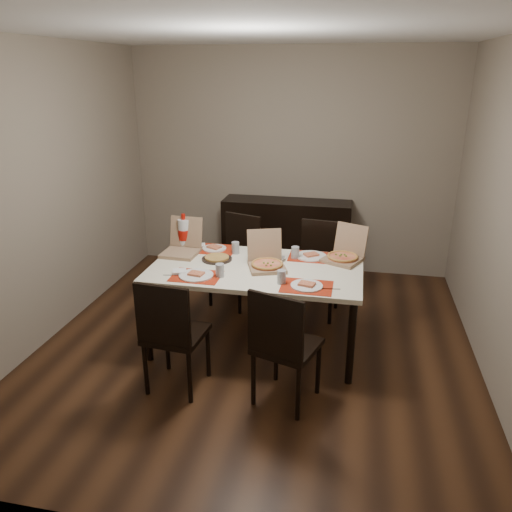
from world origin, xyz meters
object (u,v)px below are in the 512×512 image
soda_bottle (184,234)px  chair_near_left (171,331)px  chair_near_right (283,343)px  pizza_box_center (266,262)px  dip_bowl (279,259)px  chair_far_right (319,264)px  chair_far_left (237,256)px  dining_table (256,274)px  sideboard (286,237)px

soda_bottle → chair_near_left: bearing=-76.1°
chair_near_right → pizza_box_center: size_ratio=2.25×
chair_near_right → dip_bowl: bearing=101.0°
chair_far_right → pizza_box_center: bearing=-116.2°
pizza_box_center → dip_bowl: 0.21m
chair_far_right → dip_bowl: bearing=-117.6°
dip_bowl → chair_far_right: bearing=62.4°
chair_far_left → dip_bowl: size_ratio=8.00×
chair_far_right → pizza_box_center: 0.92m
dining_table → chair_far_right: size_ratio=1.94×
dining_table → chair_far_left: 0.95m
sideboard → chair_near_left: bearing=-100.7°
dining_table → chair_near_left: size_ratio=1.94×
dining_table → soda_bottle: 0.86m
sideboard → pizza_box_center: 1.78m
dining_table → chair_near_left: chair_near_left is taller
pizza_box_center → chair_near_right: bearing=-71.7°
chair_far_right → dip_bowl: 0.72m
sideboard → chair_far_left: size_ratio=1.61×
sideboard → pizza_box_center: bearing=-87.4°
chair_far_right → chair_far_left: bearing=175.8°
dining_table → chair_far_left: size_ratio=1.94×
chair_near_left → chair_far_right: size_ratio=1.00×
chair_near_left → soda_bottle: size_ratio=2.77×
chair_near_right → dip_bowl: 1.05m
chair_near_right → dining_table: bearing=114.0°
chair_near_right → chair_far_right: bearing=85.8°
pizza_box_center → dip_bowl: (0.08, 0.19, -0.04)m
sideboard → soda_bottle: bearing=-118.5°
chair_near_right → soda_bottle: (-1.12, 1.15, 0.38)m
pizza_box_center → chair_far_right: bearing=63.8°
dining_table → chair_far_right: 0.94m
chair_near_right → pizza_box_center: bearing=108.3°
chair_near_left → sideboard: bearing=79.3°
dining_table → pizza_box_center: pizza_box_center is taller
dining_table → pizza_box_center: bearing=4.0°
sideboard → chair_far_right: size_ratio=1.61×
chair_far_left → dip_bowl: (0.54, -0.66, 0.25)m
pizza_box_center → soda_bottle: (-0.85, 0.33, 0.09)m
chair_near_left → chair_near_right: same height
sideboard → chair_near_right: size_ratio=1.61×
chair_far_right → chair_near_right: bearing=-94.2°
chair_near_left → chair_far_right: (0.95, 1.60, 0.00)m
sideboard → chair_near_right: (0.35, -2.56, 0.06)m
chair_near_right → dip_bowl: (-0.20, 1.01, 0.25)m
dining_table → chair_near_right: bearing=-66.0°
chair_near_left → pizza_box_center: (0.57, 0.81, 0.29)m
pizza_box_center → soda_bottle: soda_bottle is taller
dining_table → chair_far_right: bearing=59.0°
chair_near_right → pizza_box_center: 0.91m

